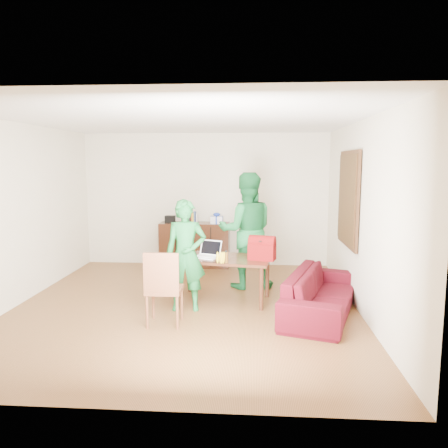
# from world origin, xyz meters

# --- Properties ---
(room) EXTENTS (5.20, 5.70, 2.90)m
(room) POSITION_xyz_m (0.01, 0.13, 1.31)
(room) COLOR #4E3013
(room) RESTS_ON ground
(table) EXTENTS (1.55, 1.03, 0.67)m
(table) POSITION_xyz_m (0.53, 0.33, 0.59)
(table) COLOR black
(table) RESTS_ON ground
(chair) EXTENTS (0.45, 0.43, 0.99)m
(chair) POSITION_xyz_m (-0.16, -0.73, 0.29)
(chair) COLOR #5C311B
(chair) RESTS_ON ground
(person_near) EXTENTS (0.62, 0.45, 1.60)m
(person_near) POSITION_xyz_m (0.03, -0.13, 0.80)
(person_near) COLOR #16652B
(person_near) RESTS_ON ground
(person_far) EXTENTS (1.02, 0.83, 1.95)m
(person_far) POSITION_xyz_m (0.87, 1.08, 0.97)
(person_far) COLOR #16662F
(person_far) RESTS_ON ground
(laptop) EXTENTS (0.42, 0.36, 0.25)m
(laptop) POSITION_xyz_m (0.27, 0.29, 0.72)
(laptop) COLOR white
(laptop) RESTS_ON table
(bananas) EXTENTS (0.19, 0.13, 0.06)m
(bananas) POSITION_xyz_m (0.53, -0.07, 0.71)
(bananas) COLOR gold
(bananas) RESTS_ON table
(bottle) EXTENTS (0.07, 0.07, 0.18)m
(bottle) POSITION_xyz_m (0.60, -0.02, 0.76)
(bottle) COLOR #543513
(bottle) RESTS_ON table
(red_bag) EXTENTS (0.43, 0.32, 0.28)m
(red_bag) POSITION_xyz_m (1.12, 0.21, 0.82)
(red_bag) COLOR #68060D
(red_bag) RESTS_ON table
(sofa) EXTENTS (1.38, 2.17, 0.59)m
(sofa) POSITION_xyz_m (1.95, -0.17, 0.30)
(sofa) COLOR #330A06
(sofa) RESTS_ON ground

